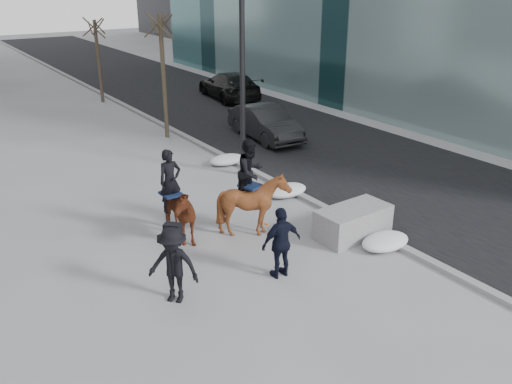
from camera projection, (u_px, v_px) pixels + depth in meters
ground at (283, 263)px, 13.41m from camera, size 120.00×120.00×0.00m
road at (276, 130)px, 24.72m from camera, size 8.00×90.00×0.01m
curb at (198, 143)px, 22.63m from camera, size 0.25×90.00×0.12m
planter at (353, 222)px, 14.66m from camera, size 2.10×1.11×0.82m
car_near at (265, 123)px, 23.20m from camera, size 1.82×4.38×1.41m
car_far at (229, 85)px, 30.55m from camera, size 2.82×5.46×1.51m
tree_near at (163, 71)px, 22.60m from camera, size 1.20×1.20×5.73m
tree_far at (98, 57)px, 29.16m from camera, size 1.20×1.20×4.86m
mounted_left at (174, 208)px, 14.27m from camera, size 0.92×1.95×2.49m
mounted_right at (253, 197)px, 14.55m from camera, size 1.80×1.92×2.67m
feeder at (281, 243)px, 12.53m from camera, size 1.05×0.88×1.75m
camera_crew at (173, 265)px, 11.57m from camera, size 1.24×1.28×1.75m
lamppost at (244, 29)px, 17.30m from camera, size 0.25×1.74×9.09m
snow_piles at (292, 193)px, 17.18m from camera, size 1.43×8.91×0.36m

